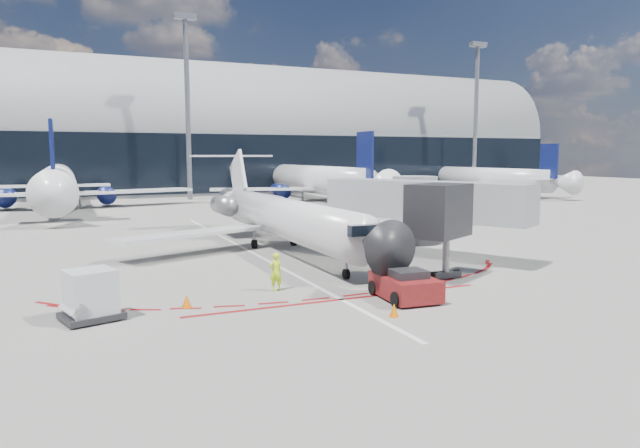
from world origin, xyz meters
name	(u,v)px	position (x,y,z in m)	size (l,w,h in m)	color
ground	(260,257)	(0.00, 0.00, 0.00)	(260.00, 260.00, 0.00)	slate
apron_centerline	(251,252)	(0.00, 2.00, 0.01)	(0.25, 40.00, 0.01)	silver
apron_stop_bar	(341,299)	(0.00, -11.50, 0.01)	(14.00, 0.25, 0.01)	maroon
terminal_building	(138,141)	(0.00, 64.97, 8.52)	(150.00, 24.15, 24.00)	gray
jet_bridge	(421,207)	(9.79, -3.01, 3.01)	(10.03, 15.20, 4.90)	#9CA0A5
light_mast_centre	(188,110)	(5.00, 48.00, 12.50)	(0.70, 0.70, 25.00)	slate
light_mast_east	(476,119)	(55.00, 48.00, 12.50)	(0.70, 0.70, 25.00)	slate
regional_jet	(280,216)	(2.07, 2.05, 2.27)	(21.99, 27.12, 6.79)	silver
pushback_tug	(405,286)	(2.62, -12.54, 0.60)	(2.46, 5.33, 1.37)	#5D130D
ramp_worker	(276,272)	(-2.08, -8.79, 0.90)	(0.66, 0.43, 1.81)	#CDFF1A
uld_container	(91,295)	(-10.15, -10.47, 0.98)	(2.52, 2.31, 1.97)	black
safety_cone_left	(187,301)	(-6.46, -10.11, 0.29)	(0.41, 0.41, 0.57)	#DA6304
safety_cone_right	(394,310)	(0.72, -14.75, 0.27)	(0.39, 0.39, 0.54)	#DA6304
bg_airliner_1	(56,158)	(-11.98, 41.10, 5.97)	(36.94, 39.11, 11.95)	silver
bg_airliner_2	(315,160)	(21.09, 40.49, 5.64)	(34.85, 36.90, 11.28)	silver
bg_airliner_3	(488,163)	(52.58, 41.55, 4.95)	(30.59, 32.39, 9.90)	silver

